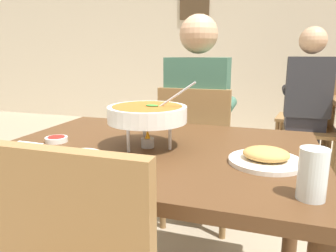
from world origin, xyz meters
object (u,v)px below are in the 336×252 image
object	(u,v)px
sauce_dish	(56,139)
curry_bowl	(147,114)
diner_main	(199,112)
rice_plate	(83,161)
appetizer_plate	(266,158)
chair_diner_main	(197,150)
dining_table_main	(156,173)
drink_glass	(312,177)
chair_bg_left	(309,121)
patron_bg_left	(307,95)
chair_bg_corner	(310,112)

from	to	relation	value
sauce_dish	curry_bowl	bearing A→B (deg)	6.58
diner_main	curry_bowl	bearing A→B (deg)	-92.10
rice_plate	appetizer_plate	distance (m)	0.59
chair_diner_main	diner_main	size ratio (longest dim) A/B	0.69
rice_plate	sauce_dish	distance (m)	0.35
dining_table_main	drink_glass	distance (m)	0.63
curry_bowl	chair_bg_left	size ratio (longest dim) A/B	0.37
curry_bowl	chair_bg_left	distance (m)	2.10
chair_diner_main	sauce_dish	size ratio (longest dim) A/B	10.00
curry_bowl	patron_bg_left	distance (m)	1.99
rice_plate	chair_diner_main	bearing A→B (deg)	81.91
dining_table_main	sauce_dish	world-z (taller)	sauce_dish
curry_bowl	drink_glass	distance (m)	0.62
chair_bg_left	patron_bg_left	xyz separation A→B (m)	(-0.05, -0.07, 0.24)
sauce_dish	drink_glass	size ratio (longest dim) A/B	0.69
dining_table_main	appetizer_plate	xyz separation A→B (m)	(0.41, -0.07, 0.13)
chair_bg_corner	patron_bg_left	xyz separation A→B (m)	(-0.10, -0.56, 0.24)
diner_main	patron_bg_left	world-z (taller)	same
diner_main	chair_bg_corner	size ratio (longest dim) A/B	1.46
dining_table_main	rice_plate	bearing A→B (deg)	-117.01
chair_diner_main	chair_bg_left	distance (m)	1.40
rice_plate	chair_bg_corner	world-z (taller)	chair_bg_corner
dining_table_main	chair_diner_main	world-z (taller)	chair_diner_main
sauce_dish	drink_glass	distance (m)	0.96
diner_main	sauce_dish	xyz separation A→B (m)	(-0.41, -0.82, 0.00)
chair_bg_left	patron_bg_left	world-z (taller)	patron_bg_left
rice_plate	chair_bg_left	bearing A→B (deg)	67.45
chair_diner_main	chair_bg_corner	distance (m)	1.85
rice_plate	diner_main	bearing A→B (deg)	82.16
chair_diner_main	chair_bg_left	xyz separation A→B (m)	(0.76, 1.17, 0.00)
diner_main	drink_glass	xyz separation A→B (m)	(0.52, -1.07, 0.05)
rice_plate	chair_bg_corner	size ratio (longest dim) A/B	0.27
curry_bowl	appetizer_plate	world-z (taller)	curry_bowl
dining_table_main	patron_bg_left	distance (m)	1.97
chair_diner_main	appetizer_plate	bearing A→B (deg)	-62.96
chair_diner_main	rice_plate	xyz separation A→B (m)	(-0.14, -1.01, 0.25)
dining_table_main	drink_glass	world-z (taller)	drink_glass
rice_plate	patron_bg_left	distance (m)	2.28
curry_bowl	chair_bg_left	world-z (taller)	curry_bowl
chair_diner_main	curry_bowl	xyz separation A→B (m)	(-0.03, -0.74, 0.36)
appetizer_plate	chair_bg_corner	distance (m)	2.51
chair_diner_main	diner_main	xyz separation A→B (m)	(0.00, 0.03, 0.24)
dining_table_main	patron_bg_left	bearing A→B (deg)	68.59
rice_plate	appetizer_plate	world-z (taller)	same
patron_bg_left	diner_main	bearing A→B (deg)	-123.88
curry_bowl	sauce_dish	size ratio (longest dim) A/B	3.69
dining_table_main	drink_glass	xyz separation A→B (m)	(0.52, -0.31, 0.17)
dining_table_main	chair_diner_main	xyz separation A→B (m)	(-0.00, 0.73, -0.12)
curry_bowl	sauce_dish	distance (m)	0.40
rice_plate	curry_bowl	bearing A→B (deg)	66.60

